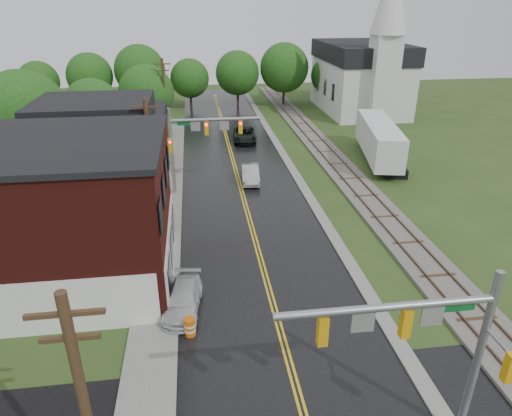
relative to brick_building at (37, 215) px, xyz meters
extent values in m
cube|color=black|center=(12.48, 15.00, -4.15)|extent=(10.00, 90.00, 0.02)
cube|color=gray|center=(17.88, 20.00, -4.15)|extent=(0.80, 70.00, 0.12)
cube|color=gray|center=(6.28, 10.00, -4.15)|extent=(2.40, 50.00, 0.12)
cube|color=#4B1310|center=(-0.02, 0.00, -0.15)|extent=(14.00, 10.00, 8.00)
cube|color=silver|center=(7.03, 0.00, -2.65)|extent=(0.10, 9.50, 3.00)
cube|color=black|center=(-0.02, 0.00, 4.00)|extent=(14.30, 10.30, 0.30)
cube|color=tan|center=(1.48, 11.00, -0.95)|extent=(8.00, 7.00, 6.40)
cube|color=#3F0F0C|center=(2.48, 20.00, -1.95)|extent=(7.00, 6.00, 4.40)
cube|color=silver|center=(32.48, 40.00, -0.65)|extent=(10.00, 16.00, 7.00)
cube|color=black|center=(32.48, 40.00, 4.05)|extent=(10.40, 16.40, 2.40)
cube|color=silver|center=(32.48, 32.00, 1.35)|extent=(3.20, 3.20, 11.00)
cube|color=#59544C|center=(22.48, 20.00, -4.05)|extent=(3.20, 80.00, 0.20)
cube|color=#4C3828|center=(21.76, 20.00, -3.91)|extent=(0.10, 80.00, 0.12)
cube|color=#4C3828|center=(23.20, 20.00, -3.91)|extent=(0.10, 80.00, 0.12)
cylinder|color=gray|center=(18.08, -13.00, -0.55)|extent=(0.28, 0.28, 7.20)
cylinder|color=gray|center=(14.48, -13.00, 2.05)|extent=(7.20, 0.26, 0.26)
cube|color=orange|center=(15.20, -13.00, 1.35)|extent=(0.32, 0.30, 1.05)
cube|color=orange|center=(12.47, -13.00, 1.35)|extent=(0.32, 0.30, 1.05)
cube|color=gray|center=(16.07, -13.00, 1.55)|extent=(0.75, 0.06, 0.75)
cube|color=gray|center=(13.76, -13.00, 1.55)|extent=(0.75, 0.06, 0.75)
cube|color=#0C5926|center=(16.79, -13.00, 1.80)|extent=(1.40, 0.04, 0.30)
cylinder|color=gray|center=(6.88, 12.00, -0.55)|extent=(0.28, 0.28, 7.20)
cylinder|color=gray|center=(10.48, 12.00, 2.05)|extent=(7.20, 0.26, 0.26)
cube|color=orange|center=(9.76, 12.00, 1.35)|extent=(0.32, 0.30, 1.05)
cube|color=orange|center=(12.50, 12.00, 1.35)|extent=(0.32, 0.30, 1.05)
cube|color=gray|center=(8.90, 12.00, 1.55)|extent=(0.75, 0.06, 0.75)
cube|color=gray|center=(11.20, 12.00, 1.55)|extent=(0.75, 0.06, 0.75)
cube|color=#0C5926|center=(8.18, 12.00, 1.80)|extent=(1.40, 0.04, 0.30)
sphere|color=#FF0C0C|center=(9.76, 11.82, 1.68)|extent=(0.20, 0.20, 0.20)
cube|color=#382616|center=(5.68, -15.00, 4.25)|extent=(1.80, 0.12, 0.12)
cube|color=#382616|center=(5.68, -15.00, 3.55)|extent=(1.40, 0.12, 0.12)
cylinder|color=#382616|center=(5.68, 7.00, 0.35)|extent=(0.28, 0.28, 9.00)
cube|color=#382616|center=(5.68, 7.00, 4.25)|extent=(1.80, 0.12, 0.12)
cube|color=#382616|center=(5.68, 7.00, 3.55)|extent=(1.40, 0.12, 0.12)
cylinder|color=#382616|center=(5.68, 29.00, 0.35)|extent=(0.28, 0.28, 9.00)
cube|color=#382616|center=(5.68, 29.00, 4.25)|extent=(1.80, 0.12, 0.12)
cube|color=#382616|center=(5.68, 29.00, 3.55)|extent=(1.40, 0.12, 0.12)
cylinder|color=black|center=(-5.52, 17.00, -2.44)|extent=(0.36, 0.36, 3.42)
sphere|color=#1C3F12|center=(-5.52, 17.00, 1.74)|extent=(7.60, 7.60, 7.60)
sphere|color=#1C3F12|center=(-4.92, 16.60, 1.07)|extent=(5.32, 5.32, 5.32)
cylinder|color=black|center=(-1.52, 25.00, -2.80)|extent=(0.36, 0.36, 2.70)
sphere|color=#1C3F12|center=(-1.52, 25.00, 0.50)|extent=(6.00, 6.00, 6.00)
sphere|color=#1C3F12|center=(-0.92, 24.60, -0.03)|extent=(4.20, 4.20, 4.20)
cylinder|color=black|center=(3.48, 31.00, -2.71)|extent=(0.36, 0.36, 2.88)
sphere|color=#1C3F12|center=(3.48, 31.00, 0.81)|extent=(6.40, 6.40, 6.40)
sphere|color=#1C3F12|center=(4.08, 30.60, 0.25)|extent=(4.48, 4.48, 4.48)
imported|color=black|center=(14.42, 26.57, -3.40)|extent=(2.78, 5.51, 1.49)
imported|color=#AEAEB3|center=(13.51, 13.97, -3.44)|extent=(1.80, 4.39, 1.42)
imported|color=silver|center=(7.75, -3.99, -3.53)|extent=(2.30, 4.50, 1.25)
cube|color=black|center=(26.83, 13.18, -3.75)|extent=(2.21, 1.57, 0.80)
cylinder|color=gray|center=(26.83, 20.92, -3.75)|extent=(0.16, 0.16, 0.80)
cube|color=silver|center=(26.83, 17.83, -1.80)|extent=(5.08, 12.67, 3.09)
cylinder|color=#D75709|center=(8.08, -6.06, -3.67)|extent=(0.59, 0.59, 0.97)
camera|label=1|loc=(8.88, -23.94, 10.80)|focal=32.00mm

